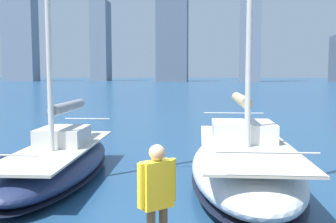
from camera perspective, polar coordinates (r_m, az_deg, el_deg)
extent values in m
cube|color=gray|center=(162.27, 11.90, 13.98)|extent=(7.70, 9.51, 54.77)
cube|color=slate|center=(163.77, 0.61, 10.30)|extent=(12.75, 7.05, 33.66)
cube|color=slate|center=(178.07, -9.73, 10.00)|extent=(7.27, 8.83, 34.65)
cube|color=gray|center=(182.30, -20.66, 10.18)|extent=(13.78, 6.95, 38.24)
ellipsoid|color=white|center=(11.61, 10.97, -7.83)|extent=(3.43, 8.37, 1.25)
ellipsoid|color=black|center=(11.70, 10.94, -9.47)|extent=(3.44, 8.42, 0.10)
cube|color=beige|center=(11.48, 11.03, -4.65)|extent=(2.84, 7.36, 0.06)
cube|color=silver|center=(11.92, 10.79, -2.79)|extent=(1.89, 1.90, 0.55)
cylinder|color=silver|center=(12.44, 10.55, 1.16)|extent=(0.31, 3.46, 0.12)
cylinder|color=#C6B284|center=(12.43, 10.56, 1.71)|extent=(0.49, 3.19, 0.32)
cylinder|color=silver|center=(7.70, 14.25, -5.80)|extent=(1.94, 0.15, 0.04)
cylinder|color=silver|center=(15.06, 9.50, -0.21)|extent=(2.24, 0.16, 0.04)
ellipsoid|color=navy|center=(12.72, -15.56, -7.41)|extent=(2.95, 7.81, 0.97)
ellipsoid|color=black|center=(12.78, -15.53, -8.57)|extent=(2.96, 7.85, 0.10)
cube|color=beige|center=(12.62, -15.62, -5.14)|extent=(2.45, 6.86, 0.06)
cube|color=silver|center=(13.00, -15.00, -3.45)|extent=(1.54, 1.79, 0.55)
cylinder|color=silver|center=(13.44, -14.33, 0.19)|extent=(0.37, 3.21, 0.12)
cylinder|color=gray|center=(13.43, -14.34, 0.70)|extent=(0.55, 2.97, 0.32)
cylinder|color=silver|center=(9.33, -22.71, -5.87)|extent=(1.53, 0.16, 0.04)
cylinder|color=silver|center=(15.80, -11.65, -1.02)|extent=(1.76, 0.18, 0.04)
cube|color=yellow|center=(5.57, -1.59, -10.54)|extent=(0.47, 0.45, 0.67)
cylinder|color=yellow|center=(5.43, -3.97, -10.69)|extent=(0.10, 0.10, 0.62)
cylinder|color=yellow|center=(5.71, 0.66, -9.86)|extent=(0.10, 0.10, 0.62)
sphere|color=tan|center=(5.47, -1.61, -6.00)|extent=(0.23, 0.23, 0.23)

